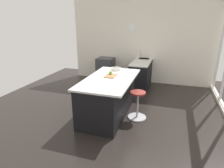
{
  "coord_description": "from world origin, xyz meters",
  "views": [
    {
      "loc": [
        4.11,
        1.15,
        2.29
      ],
      "look_at": [
        0.05,
        -0.15,
        0.81
      ],
      "focal_mm": 30.6,
      "sensor_mm": 36.0,
      "label": 1
    }
  ],
  "objects_px": {
    "oven_range": "(106,69)",
    "fruit_bowl": "(116,69)",
    "apple_green": "(111,73)",
    "cutting_board": "(111,76)",
    "stool_by_window": "(137,106)",
    "kitchen_island": "(108,96)"
  },
  "relations": [
    {
      "from": "apple_green",
      "to": "cutting_board",
      "type": "bearing_deg",
      "value": 19.29
    },
    {
      "from": "cutting_board",
      "to": "fruit_bowl",
      "type": "relative_size",
      "value": 1.39
    },
    {
      "from": "cutting_board",
      "to": "fruit_bowl",
      "type": "height_order",
      "value": "fruit_bowl"
    },
    {
      "from": "kitchen_island",
      "to": "fruit_bowl",
      "type": "bearing_deg",
      "value": -178.6
    },
    {
      "from": "oven_range",
      "to": "stool_by_window",
      "type": "height_order",
      "value": "oven_range"
    },
    {
      "from": "oven_range",
      "to": "apple_green",
      "type": "relative_size",
      "value": 10.99
    },
    {
      "from": "oven_range",
      "to": "apple_green",
      "type": "distance_m",
      "value": 2.6
    },
    {
      "from": "kitchen_island",
      "to": "apple_green",
      "type": "height_order",
      "value": "apple_green"
    },
    {
      "from": "kitchen_island",
      "to": "cutting_board",
      "type": "relative_size",
      "value": 5.55
    },
    {
      "from": "kitchen_island",
      "to": "stool_by_window",
      "type": "relative_size",
      "value": 2.97
    },
    {
      "from": "oven_range",
      "to": "fruit_bowl",
      "type": "bearing_deg",
      "value": 27.36
    },
    {
      "from": "fruit_bowl",
      "to": "stool_by_window",
      "type": "bearing_deg",
      "value": 47.14
    },
    {
      "from": "oven_range",
      "to": "fruit_bowl",
      "type": "xyz_separation_m",
      "value": [
        1.87,
        0.97,
        0.56
      ]
    },
    {
      "from": "oven_range",
      "to": "fruit_bowl",
      "type": "height_order",
      "value": "fruit_bowl"
    },
    {
      "from": "oven_range",
      "to": "cutting_board",
      "type": "bearing_deg",
      "value": 22.29
    },
    {
      "from": "apple_green",
      "to": "fruit_bowl",
      "type": "bearing_deg",
      "value": 179.87
    },
    {
      "from": "stool_by_window",
      "to": "cutting_board",
      "type": "xyz_separation_m",
      "value": [
        -0.11,
        -0.7,
        0.65
      ]
    },
    {
      "from": "fruit_bowl",
      "to": "oven_range",
      "type": "bearing_deg",
      "value": -152.64
    },
    {
      "from": "kitchen_island",
      "to": "cutting_board",
      "type": "xyz_separation_m",
      "value": [
        -0.15,
        0.02,
        0.48
      ]
    },
    {
      "from": "stool_by_window",
      "to": "apple_green",
      "type": "xyz_separation_m",
      "value": [
        -0.21,
        -0.74,
        0.7
      ]
    },
    {
      "from": "stool_by_window",
      "to": "apple_green",
      "type": "height_order",
      "value": "apple_green"
    },
    {
      "from": "kitchen_island",
      "to": "stool_by_window",
      "type": "xyz_separation_m",
      "value": [
        -0.03,
        0.72,
        -0.17
      ]
    }
  ]
}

